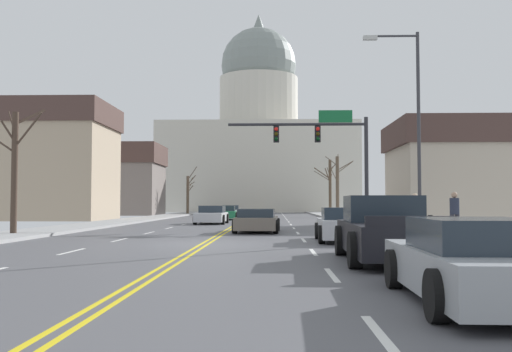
# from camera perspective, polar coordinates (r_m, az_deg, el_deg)

# --- Properties ---
(ground) EXTENTS (20.00, 180.00, 0.20)m
(ground) POSITION_cam_1_polar(r_m,az_deg,el_deg) (20.06, -5.06, -6.65)
(ground) COLOR #515156
(signal_gantry) EXTENTS (7.91, 0.41, 6.51)m
(signal_gantry) POSITION_cam_1_polar(r_m,az_deg,el_deg) (32.66, 6.99, 3.22)
(signal_gantry) COLOR #28282D
(signal_gantry) RESTS_ON ground
(street_lamp_right) EXTENTS (2.26, 0.24, 8.17)m
(street_lamp_right) POSITION_cam_1_polar(r_m,az_deg,el_deg) (24.00, 15.18, 5.90)
(street_lamp_right) COLOR #333338
(street_lamp_right) RESTS_ON ground
(capitol_building) EXTENTS (30.56, 18.79, 32.44)m
(capitol_building) POSITION_cam_1_polar(r_m,az_deg,el_deg) (93.53, 0.27, 3.20)
(capitol_building) COLOR beige
(capitol_building) RESTS_ON ground
(sedan_near_00) EXTENTS (2.23, 4.47, 1.13)m
(sedan_near_00) POSITION_cam_1_polar(r_m,az_deg,el_deg) (27.68, 0.10, -4.48)
(sedan_near_00) COLOR #6B6056
(sedan_near_00) RESTS_ON ground
(sedan_near_01) EXTENTS (2.18, 4.41, 1.24)m
(sedan_near_01) POSITION_cam_1_polar(r_m,az_deg,el_deg) (21.40, 8.83, -4.87)
(sedan_near_01) COLOR silver
(sedan_near_01) RESTS_ON ground
(pickup_truck_near_02) EXTENTS (2.33, 5.38, 1.59)m
(pickup_truck_near_02) POSITION_cam_1_polar(r_m,az_deg,el_deg) (14.44, 12.85, -5.41)
(pickup_truck_near_02) COLOR black
(pickup_truck_near_02) RESTS_ON ground
(sedan_near_03) EXTENTS (2.02, 4.50, 1.20)m
(sedan_near_03) POSITION_cam_1_polar(r_m,az_deg,el_deg) (8.73, 20.85, -8.07)
(sedan_near_03) COLOR #9EA3A8
(sedan_near_03) RESTS_ON ground
(sedan_oncoming_00) EXTENTS (2.09, 4.55, 1.22)m
(sedan_oncoming_00) POSITION_cam_1_polar(r_m,az_deg,el_deg) (39.02, -4.41, -3.90)
(sedan_oncoming_00) COLOR silver
(sedan_oncoming_00) RESTS_ON ground
(sedan_oncoming_01) EXTENTS (2.10, 4.74, 1.17)m
(sedan_oncoming_01) POSITION_cam_1_polar(r_m,az_deg,el_deg) (48.46, -3.05, -3.70)
(sedan_oncoming_01) COLOR #1E7247
(sedan_oncoming_01) RESTS_ON ground
(sedan_oncoming_02) EXTENTS (2.18, 4.51, 1.16)m
(sedan_oncoming_02) POSITION_cam_1_polar(r_m,az_deg,el_deg) (58.91, -2.54, -3.51)
(sedan_oncoming_02) COLOR silver
(sedan_oncoming_02) RESTS_ON ground
(flank_building_00) EXTENTS (10.90, 8.65, 9.67)m
(flank_building_00) POSITION_cam_1_polar(r_m,az_deg,el_deg) (51.18, -20.18, 1.39)
(flank_building_00) COLOR tan
(flank_building_00) RESTS_ON ground
(flank_building_01) EXTENTS (11.91, 8.31, 8.16)m
(flank_building_01) POSITION_cam_1_polar(r_m,az_deg,el_deg) (68.98, -14.25, -0.33)
(flank_building_01) COLOR slate
(flank_building_01) RESTS_ON ground
(flank_building_02) EXTENTS (13.26, 8.01, 6.73)m
(flank_building_02) POSITION_cam_1_polar(r_m,az_deg,el_deg) (40.78, 22.56, 0.34)
(flank_building_02) COLOR #B2A38E
(flank_building_02) RESTS_ON ground
(bare_tree_00) EXTENTS (2.54, 2.75, 5.71)m
(bare_tree_00) POSITION_cam_1_polar(r_m,az_deg,el_deg) (59.50, 7.33, -0.93)
(bare_tree_00) COLOR #4C3D2D
(bare_tree_00) RESTS_ON ground
(bare_tree_01) EXTENTS (2.64, 1.57, 5.43)m
(bare_tree_01) POSITION_cam_1_polar(r_m,az_deg,el_deg) (26.39, -22.81, 0.95)
(bare_tree_01) COLOR #423328
(bare_tree_01) RESTS_ON ground
(bare_tree_02) EXTENTS (2.67, 2.55, 5.83)m
(bare_tree_02) POSITION_cam_1_polar(r_m,az_deg,el_deg) (55.31, 8.10, -0.85)
(bare_tree_02) COLOR brown
(bare_tree_02) RESTS_ON ground
(bare_tree_03) EXTENTS (1.24, 1.76, 5.64)m
(bare_tree_03) POSITION_cam_1_polar(r_m,az_deg,el_deg) (68.96, -6.76, -1.70)
(bare_tree_03) COLOR brown
(bare_tree_03) RESTS_ON ground
(pedestrian_00) EXTENTS (0.35, 0.34, 1.67)m
(pedestrian_00) POSITION_cam_1_polar(r_m,az_deg,el_deg) (22.07, 19.12, -3.43)
(pedestrian_00) COLOR #33333D
(pedestrian_00) RESTS_ON ground
(pedestrian_01) EXTENTS (0.35, 0.34, 1.65)m
(pedestrian_01) POSITION_cam_1_polar(r_m,az_deg,el_deg) (23.26, 15.51, -3.47)
(pedestrian_01) COLOR black
(pedestrian_01) RESTS_ON ground
(bicycle_parked) EXTENTS (0.12, 1.77, 0.85)m
(bicycle_parked) POSITION_cam_1_polar(r_m,az_deg,el_deg) (22.61, 16.78, -4.92)
(bicycle_parked) COLOR black
(bicycle_parked) RESTS_ON ground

